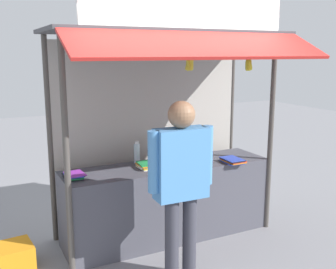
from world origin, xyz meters
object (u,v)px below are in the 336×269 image
(water_bottle_center, at_px, (184,152))
(magazine_stack_front_right, at_px, (233,160))
(banana_bunch_leftmost, at_px, (189,63))
(magazine_stack_right, at_px, (147,165))
(water_bottle_mid_right, at_px, (152,151))
(banana_bunch_rightmost, at_px, (249,65))
(vendor_person, at_px, (181,175))
(plastic_crate, at_px, (14,257))
(water_bottle_left, at_px, (137,153))
(magazine_stack_back_right, at_px, (74,176))
(water_bottle_front_left, at_px, (183,147))

(water_bottle_center, xyz_separation_m, magazine_stack_front_right, (0.48, -0.31, -0.09))
(magazine_stack_front_right, bearing_deg, banana_bunch_leftmost, -166.39)
(magazine_stack_right, bearing_deg, water_bottle_center, 7.13)
(magazine_stack_front_right, distance_m, banana_bunch_leftmost, 1.32)
(water_bottle_mid_right, relative_size, banana_bunch_rightmost, 0.90)
(vendor_person, xyz_separation_m, plastic_crate, (-1.39, 0.90, -0.90))
(water_bottle_left, height_order, plastic_crate, water_bottle_left)
(water_bottle_mid_right, xyz_separation_m, magazine_stack_back_right, (-0.97, -0.25, -0.09))
(banana_bunch_rightmost, bearing_deg, banana_bunch_leftmost, 179.92)
(water_bottle_front_left, height_order, magazine_stack_right, water_bottle_front_left)
(vendor_person, bearing_deg, water_bottle_front_left, 62.28)
(banana_bunch_leftmost, height_order, banana_bunch_rightmost, same)
(magazine_stack_right, relative_size, plastic_crate, 0.69)
(magazine_stack_front_right, bearing_deg, water_bottle_left, 153.34)
(water_bottle_front_left, distance_m, magazine_stack_back_right, 1.41)
(magazine_stack_back_right, height_order, plastic_crate, magazine_stack_back_right)
(magazine_stack_front_right, xyz_separation_m, banana_bunch_rightmost, (0.04, -0.17, 1.09))
(water_bottle_center, distance_m, plastic_crate, 2.10)
(water_bottle_center, bearing_deg, water_bottle_mid_right, 151.93)
(banana_bunch_rightmost, bearing_deg, magazine_stack_front_right, 104.33)
(water_bottle_center, height_order, plastic_crate, water_bottle_center)
(water_bottle_mid_right, height_order, banana_bunch_rightmost, banana_bunch_rightmost)
(magazine_stack_back_right, height_order, vendor_person, vendor_person)
(water_bottle_front_left, xyz_separation_m, plastic_crate, (-2.00, -0.20, -0.86))
(water_bottle_center, bearing_deg, magazine_stack_front_right, -32.73)
(water_bottle_left, xyz_separation_m, water_bottle_front_left, (0.59, -0.01, 0.00))
(water_bottle_front_left, height_order, plastic_crate, water_bottle_front_left)
(water_bottle_front_left, height_order, water_bottle_mid_right, water_bottle_mid_right)
(water_bottle_front_left, bearing_deg, banana_bunch_leftmost, -113.84)
(magazine_stack_front_right, height_order, banana_bunch_leftmost, banana_bunch_leftmost)
(vendor_person, bearing_deg, banana_bunch_leftmost, 55.38)
(magazine_stack_back_right, xyz_separation_m, banana_bunch_leftmost, (1.10, -0.39, 1.11))
(water_bottle_mid_right, xyz_separation_m, magazine_stack_front_right, (0.81, -0.48, -0.10))
(water_bottle_center, height_order, magazine_stack_back_right, water_bottle_center)
(magazine_stack_back_right, bearing_deg, banana_bunch_rightmost, -12.25)
(water_bottle_left, relative_size, banana_bunch_leftmost, 0.92)
(water_bottle_mid_right, xyz_separation_m, banana_bunch_leftmost, (0.13, -0.65, 1.02))
(water_bottle_center, xyz_separation_m, water_bottle_mid_right, (-0.33, 0.18, 0.01))
(water_bottle_front_left, xyz_separation_m, magazine_stack_right, (-0.58, -0.24, -0.09))
(magazine_stack_back_right, relative_size, plastic_crate, 0.74)
(water_bottle_left, relative_size, plastic_crate, 0.71)
(water_bottle_left, height_order, water_bottle_center, water_bottle_left)
(water_bottle_center, height_order, vendor_person, vendor_person)
(water_bottle_left, relative_size, magazine_stack_back_right, 0.96)
(magazine_stack_front_right, distance_m, vendor_person, 1.19)
(magazine_stack_front_right, bearing_deg, water_bottle_center, 147.27)
(magazine_stack_front_right, xyz_separation_m, banana_bunch_leftmost, (-0.68, -0.16, 1.12))
(water_bottle_front_left, relative_size, magazine_stack_right, 1.05)
(magazine_stack_front_right, height_order, plastic_crate, magazine_stack_front_right)
(magazine_stack_front_right, distance_m, magazine_stack_back_right, 1.80)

